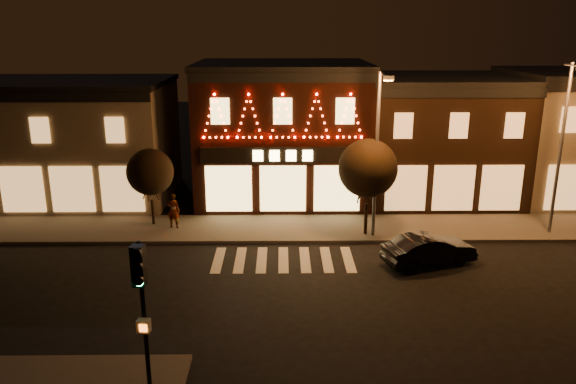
{
  "coord_description": "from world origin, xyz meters",
  "views": [
    {
      "loc": [
        -0.08,
        -20.09,
        10.41
      ],
      "look_at": [
        0.21,
        4.0,
        3.27
      ],
      "focal_mm": 35.22,
      "sensor_mm": 36.0,
      "label": 1
    }
  ],
  "objects_px": {
    "streetlamp_mid": "(378,143)",
    "pedestrian": "(173,211)",
    "traffic_signal_near": "(141,294)",
    "dark_sedan": "(429,250)"
  },
  "relations": [
    {
      "from": "traffic_signal_near",
      "to": "streetlamp_mid",
      "type": "height_order",
      "value": "streetlamp_mid"
    },
    {
      "from": "streetlamp_mid",
      "to": "pedestrian",
      "type": "height_order",
      "value": "streetlamp_mid"
    },
    {
      "from": "streetlamp_mid",
      "to": "traffic_signal_near",
      "type": "bearing_deg",
      "value": -119.69
    },
    {
      "from": "traffic_signal_near",
      "to": "streetlamp_mid",
      "type": "distance_m",
      "value": 15.58
    },
    {
      "from": "traffic_signal_near",
      "to": "dark_sedan",
      "type": "distance_m",
      "value": 14.66
    },
    {
      "from": "streetlamp_mid",
      "to": "dark_sedan",
      "type": "xyz_separation_m",
      "value": [
        1.99,
        -3.11,
        -4.25
      ]
    },
    {
      "from": "traffic_signal_near",
      "to": "streetlamp_mid",
      "type": "relative_size",
      "value": 0.6
    },
    {
      "from": "streetlamp_mid",
      "to": "pedestrian",
      "type": "xyz_separation_m",
      "value": [
        -10.32,
        1.47,
        -3.87
      ]
    },
    {
      "from": "dark_sedan",
      "to": "streetlamp_mid",
      "type": "bearing_deg",
      "value": 14.04
    },
    {
      "from": "streetlamp_mid",
      "to": "dark_sedan",
      "type": "bearing_deg",
      "value": -54.53
    }
  ]
}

